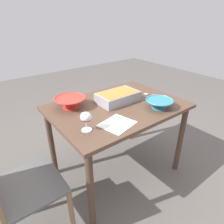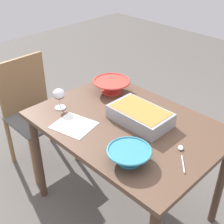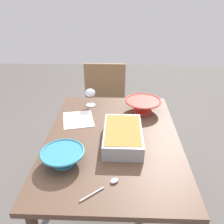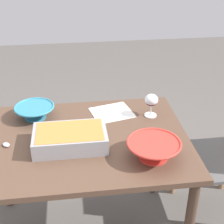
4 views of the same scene
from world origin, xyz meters
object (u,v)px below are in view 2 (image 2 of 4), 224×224
at_px(dining_table, 126,135).
at_px(chair, 33,108).
at_px(mixing_bowl, 112,85).
at_px(serving_spoon, 181,153).
at_px(casserole_dish, 140,115).
at_px(wine_glass, 59,95).
at_px(napkin, 74,125).
at_px(small_bowl, 129,155).

height_order(dining_table, chair, chair).
xyz_separation_m(mixing_bowl, serving_spoon, (0.76, -0.22, -0.04)).
distance_m(chair, mixing_bowl, 0.75).
distance_m(casserole_dish, mixing_bowl, 0.43).
relative_size(dining_table, serving_spoon, 6.53).
bearing_deg(wine_glass, casserole_dish, 27.53).
relative_size(chair, napkin, 3.86).
xyz_separation_m(chair, mixing_bowl, (0.60, 0.33, 0.31)).
distance_m(wine_glass, napkin, 0.25).
height_order(chair, small_bowl, chair).
bearing_deg(wine_glass, chair, 172.04).
bearing_deg(mixing_bowl, wine_glass, -101.31).
distance_m(casserole_dish, napkin, 0.41).
bearing_deg(small_bowl, casserole_dish, 122.35).
distance_m(dining_table, small_bowl, 0.39).
height_order(casserole_dish, small_bowl, casserole_dish).
relative_size(serving_spoon, napkin, 0.75).
height_order(chair, napkin, chair).
xyz_separation_m(wine_glass, mixing_bowl, (0.08, 0.40, -0.05)).
bearing_deg(casserole_dish, mixing_bowl, 159.26).
xyz_separation_m(wine_glass, serving_spoon, (0.84, 0.18, -0.09)).
xyz_separation_m(casserole_dish, napkin, (-0.26, -0.31, -0.05)).
xyz_separation_m(dining_table, serving_spoon, (0.41, -0.01, 0.10)).
bearing_deg(mixing_bowl, serving_spoon, -16.44).
relative_size(casserole_dish, napkin, 1.58).
relative_size(mixing_bowl, small_bowl, 1.14).
xyz_separation_m(casserole_dish, mixing_bowl, (-0.40, 0.15, 0.00)).
bearing_deg(wine_glass, serving_spoon, 12.05).
distance_m(casserole_dish, serving_spoon, 0.37).
distance_m(dining_table, napkin, 0.34).
bearing_deg(mixing_bowl, casserole_dish, -20.74).
xyz_separation_m(dining_table, wine_glass, (-0.43, -0.19, 0.19)).
bearing_deg(chair, mixing_bowl, 28.93).
distance_m(chair, wine_glass, 0.63).
bearing_deg(napkin, serving_spoon, 21.56).
height_order(chair, serving_spoon, chair).
relative_size(dining_table, chair, 1.27).
xyz_separation_m(mixing_bowl, napkin, (0.14, -0.46, -0.05)).
bearing_deg(wine_glass, small_bowl, -5.54).
bearing_deg(mixing_bowl, small_bowl, -37.93).
distance_m(small_bowl, napkin, 0.46).
height_order(dining_table, serving_spoon, serving_spoon).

